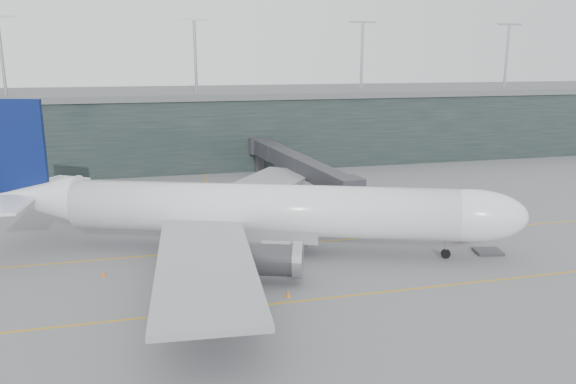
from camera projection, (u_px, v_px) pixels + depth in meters
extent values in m
plane|color=slate|center=(195.00, 241.00, 69.25)|extent=(320.00, 320.00, 0.00)
cube|color=#C68A12|center=(198.00, 252.00, 65.48)|extent=(160.00, 0.25, 0.02)
cube|color=#C68A12|center=(215.00, 310.00, 50.40)|extent=(160.00, 0.25, 0.02)
cube|color=#C68A12|center=(216.00, 200.00, 89.29)|extent=(0.25, 60.00, 0.02)
cube|color=black|center=(171.00, 128.00, 122.28)|extent=(240.00, 35.00, 14.00)
cube|color=#535758|center=(169.00, 93.00, 120.50)|extent=(240.00, 36.00, 1.20)
cylinder|color=#9E9EA3|center=(2.00, 58.00, 102.23)|extent=(0.60, 0.60, 14.00)
cylinder|color=#9E9EA3|center=(195.00, 58.00, 110.51)|extent=(0.60, 0.60, 14.00)
cylinder|color=#9E9EA3|center=(362.00, 57.00, 118.80)|extent=(0.60, 0.60, 14.00)
cylinder|color=#9E9EA3|center=(507.00, 57.00, 127.09)|extent=(0.60, 0.60, 14.00)
cylinder|color=white|center=(262.00, 210.00, 64.46)|extent=(43.26, 20.76, 5.92)
ellipsoid|color=white|center=(471.00, 216.00, 62.02)|extent=(13.71, 9.86, 5.92)
cone|color=white|center=(37.00, 198.00, 67.14)|extent=(11.82, 8.97, 5.68)
cube|color=gray|center=(254.00, 228.00, 65.10)|extent=(15.99, 9.77, 1.91)
cube|color=black|center=(505.00, 208.00, 61.42)|extent=(2.96, 3.41, 0.76)
cube|color=gray|center=(205.00, 262.00, 50.68)|extent=(10.63, 28.25, 0.53)
cylinder|color=#38383E|center=(267.00, 259.00, 56.10)|extent=(7.43, 5.45, 3.34)
cube|color=gray|center=(258.00, 188.00, 79.28)|extent=(23.31, 27.41, 0.53)
cylinder|color=#38383E|center=(287.00, 211.00, 73.63)|extent=(7.43, 5.45, 3.34)
cube|color=#091650|center=(20.00, 148.00, 65.87)|extent=(5.99, 2.60, 11.46)
cube|color=white|center=(3.00, 205.00, 62.05)|extent=(6.02, 9.04, 0.33)
cube|color=white|center=(51.00, 184.00, 72.20)|extent=(9.25, 10.05, 0.33)
cylinder|color=black|center=(446.00, 254.00, 63.33)|extent=(1.12, 0.72, 1.05)
cylinder|color=#9E9EA3|center=(446.00, 248.00, 63.17)|extent=(0.29, 0.29, 2.48)
cylinder|color=black|center=(221.00, 259.00, 61.47)|extent=(1.33, 0.88, 1.24)
cylinder|color=black|center=(237.00, 233.00, 70.33)|extent=(1.33, 0.88, 1.24)
cube|color=#2F2F34|center=(348.00, 188.00, 74.17)|extent=(3.73, 4.10, 2.92)
cube|color=#2F2F34|center=(322.00, 176.00, 82.08)|extent=(4.06, 13.78, 2.61)
cube|color=#2F2F34|center=(290.00, 160.00, 94.45)|extent=(4.32, 13.81, 2.72)
cube|color=#2F2F34|center=(265.00, 148.00, 106.83)|extent=(4.58, 13.84, 2.82)
cylinder|color=#9E9EA3|center=(320.00, 196.00, 83.50)|extent=(0.52, 0.52, 3.97)
cube|color=#38383E|center=(320.00, 206.00, 83.89)|extent=(2.25, 1.78, 0.73)
cylinder|color=#2F2F34|center=(280.00, 145.00, 111.03)|extent=(4.18, 4.18, 3.13)
cylinder|color=#2F2F34|center=(280.00, 161.00, 111.82)|extent=(1.88, 1.88, 3.76)
cube|color=#B60D1E|center=(459.00, 233.00, 69.56)|extent=(2.20, 1.40, 1.30)
cylinder|color=black|center=(455.00, 240.00, 69.05)|extent=(0.40, 0.15, 0.40)
cylinder|color=black|center=(466.00, 239.00, 69.43)|extent=(0.40, 0.15, 0.40)
cylinder|color=black|center=(451.00, 238.00, 69.99)|extent=(0.40, 0.15, 0.40)
cylinder|color=black|center=(462.00, 237.00, 70.37)|extent=(0.40, 0.15, 0.40)
cube|color=#36353A|center=(488.00, 251.00, 65.11)|extent=(3.41, 2.93, 0.30)
cube|color=#38383E|center=(153.00, 221.00, 77.07)|extent=(2.25, 1.81, 0.22)
cube|color=silver|center=(153.00, 214.00, 76.84)|extent=(1.80, 1.69, 1.67)
cube|color=navy|center=(153.00, 208.00, 76.63)|extent=(1.86, 1.75, 0.09)
cube|color=#38383E|center=(168.00, 217.00, 79.29)|extent=(2.21, 1.86, 0.20)
cube|color=#A9ADB5|center=(168.00, 210.00, 79.08)|extent=(1.79, 1.71, 1.52)
cube|color=navy|center=(168.00, 205.00, 78.90)|extent=(1.85, 1.76, 0.08)
cube|color=#38383E|center=(178.00, 218.00, 78.58)|extent=(2.30, 2.09, 0.19)
cube|color=silver|center=(177.00, 212.00, 78.38)|extent=(1.92, 1.87, 1.41)
cube|color=navy|center=(177.00, 207.00, 78.20)|extent=(1.98, 1.93, 0.08)
cone|color=#D9530C|center=(480.00, 230.00, 72.68)|extent=(0.43, 0.43, 0.68)
cone|color=orange|center=(288.00, 294.00, 53.06)|extent=(0.42, 0.42, 0.67)
cone|color=#EF4E0D|center=(243.00, 209.00, 82.65)|extent=(0.42, 0.42, 0.66)
cone|color=#F25B0D|center=(104.00, 273.00, 58.03)|extent=(0.44, 0.44, 0.70)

